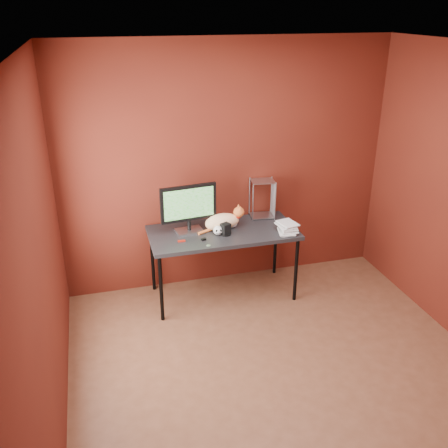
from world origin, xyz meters
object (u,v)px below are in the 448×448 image
object	(u,v)px
cat	(223,221)
skull_mug	(218,230)
desk	(223,235)
speaker	(226,230)
book_stack	(282,182)
monitor	(189,206)

from	to	relation	value
cat	skull_mug	distance (m)	0.17
cat	desk	bearing A→B (deg)	-106.23
skull_mug	speaker	size ratio (longest dim) A/B	0.82
desk	book_stack	distance (m)	0.82
book_stack	cat	bearing A→B (deg)	155.10
monitor	cat	xyz separation A→B (m)	(0.35, -0.01, -0.19)
speaker	cat	bearing A→B (deg)	60.88
monitor	cat	world-z (taller)	monitor
monitor	book_stack	bearing A→B (deg)	-22.56
desk	monitor	distance (m)	0.47
speaker	desk	bearing A→B (deg)	67.76
skull_mug	book_stack	xyz separation A→B (m)	(0.61, -0.11, 0.49)
book_stack	skull_mug	bearing A→B (deg)	170.12
skull_mug	speaker	xyz separation A→B (m)	(0.07, -0.02, 0.01)
skull_mug	monitor	bearing A→B (deg)	156.48
speaker	monitor	bearing A→B (deg)	130.20
desk	book_stack	xyz separation A→B (m)	(0.54, -0.18, 0.59)
skull_mug	speaker	distance (m)	0.07
monitor	speaker	bearing A→B (deg)	-32.48
speaker	book_stack	bearing A→B (deg)	-33.11
desk	speaker	bearing A→B (deg)	-88.56
monitor	skull_mug	xyz separation A→B (m)	(0.26, -0.15, -0.23)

